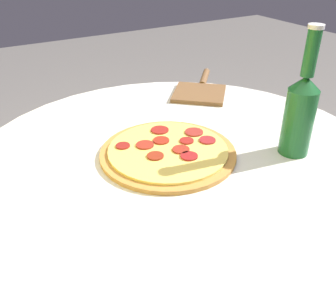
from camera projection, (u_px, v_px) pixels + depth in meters
table at (179, 210)px, 0.92m from camera, size 0.96×0.96×0.70m
pizza at (168, 151)px, 0.84m from camera, size 0.30×0.30×0.02m
beer_bottle at (300, 110)px, 0.80m from camera, size 0.07×0.07×0.28m
pizza_paddle at (200, 90)px, 1.17m from camera, size 0.28×0.26×0.02m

